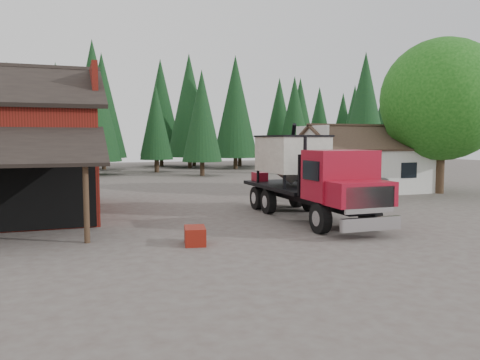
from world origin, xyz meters
name	(u,v)px	position (x,y,z in m)	size (l,w,h in m)	color
ground	(259,243)	(0.00, 0.00, 0.00)	(120.00, 120.00, 0.00)	#4F443E
farmhouse	(362,167)	(13.00, 13.00, 1.67)	(8.60, 6.42, 4.65)	silver
deciduous_tree	(443,104)	(17.01, 9.97, 5.91)	(8.00, 8.00, 10.20)	#382619
conifer_backdrop	(128,170)	(0.00, 42.00, 0.00)	(76.00, 16.00, 16.00)	black
near_pine_b	(202,116)	(6.00, 30.00, 5.89)	(3.96, 3.96, 10.40)	#382619
near_pine_c	(365,107)	(22.00, 26.00, 6.89)	(4.84, 4.84, 12.40)	#382619
near_pine_d	(93,101)	(-4.00, 34.00, 7.39)	(5.28, 5.28, 13.40)	#382619
feed_truck	(308,173)	(4.01, 4.03, 2.06)	(2.89, 9.76, 4.40)	black
silver_car	(351,183)	(10.14, 10.00, 0.89)	(2.95, 6.39, 1.78)	#989A9F
equip_box	(195,236)	(-2.11, 0.62, 0.30)	(0.70, 1.10, 0.60)	maroon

